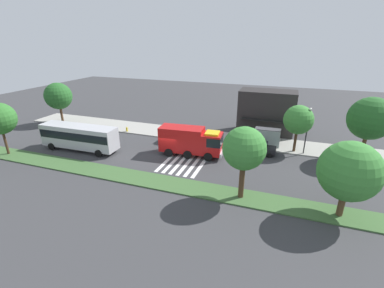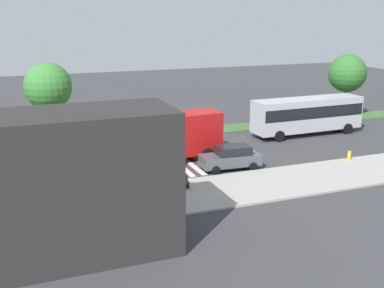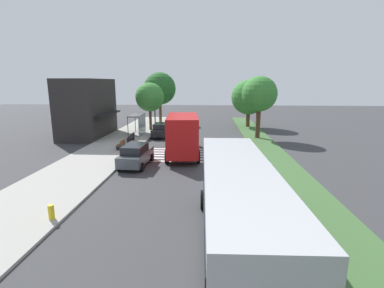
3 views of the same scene
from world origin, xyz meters
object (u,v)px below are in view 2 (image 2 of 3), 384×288
object	(u,v)px
parked_car_mid	(62,178)
bench_west_of_shelter	(177,182)
bench_near_shelter	(122,189)
median_tree_west	(48,87)
fire_truck	(167,136)
bus_stop_shelter	(54,177)
transit_bus	(307,113)
median_tree_far_west	(347,73)
parked_car_west	(231,157)
fire_hydrant	(349,156)

from	to	relation	value
parked_car_mid	bench_west_of_shelter	distance (m)	7.44
bench_near_shelter	median_tree_west	bearing A→B (deg)	-78.69
fire_truck	bus_stop_shelter	bearing A→B (deg)	29.88
transit_bus	bench_west_of_shelter	world-z (taller)	transit_bus
transit_bus	bus_stop_shelter	distance (m)	25.99
bench_west_of_shelter	median_tree_west	xyz separation A→B (m)	(6.43, -14.23, 4.58)
parked_car_mid	median_tree_far_west	bearing A→B (deg)	-159.90
parked_car_west	fire_hydrant	size ratio (longest dim) A/B	6.42
parked_car_mid	transit_bus	bearing A→B (deg)	-163.55
median_tree_far_west	bench_west_of_shelter	bearing A→B (deg)	30.14
bench_near_shelter	fire_hydrant	world-z (taller)	bench_near_shelter
bus_stop_shelter	median_tree_far_west	distance (m)	35.25
fire_truck	bench_west_of_shelter	bearing A→B (deg)	72.23
bus_stop_shelter	median_tree_west	world-z (taller)	median_tree_west
fire_truck	parked_car_west	xyz separation A→B (m)	(-3.78, 3.39, -1.16)
parked_car_west	transit_bus	distance (m)	13.28
parked_car_west	bench_west_of_shelter	world-z (taller)	parked_car_west
bus_stop_shelter	fire_hydrant	distance (m)	22.25
parked_car_west	median_tree_far_west	world-z (taller)	median_tree_far_west
transit_bus	median_tree_west	world-z (taller)	median_tree_west
bench_west_of_shelter	fire_hydrant	size ratio (longest dim) A/B	2.29
fire_truck	median_tree_far_west	world-z (taller)	median_tree_far_west
parked_car_mid	fire_truck	bearing A→B (deg)	-157.80
parked_car_west	bus_stop_shelter	xyz separation A→B (m)	(12.82, 2.81, 0.99)
median_tree_far_west	bus_stop_shelter	bearing A→B (deg)	23.94
transit_bus	fire_hydrant	world-z (taller)	transit_bus
bus_stop_shelter	bench_near_shelter	xyz separation A→B (m)	(-4.00, -0.02, -1.30)
fire_truck	bus_stop_shelter	xyz separation A→B (m)	(9.04, 6.20, -0.17)
fire_truck	transit_bus	distance (m)	15.48
median_tree_far_west	parked_car_west	bearing A→B (deg)	30.69
bench_west_of_shelter	median_tree_west	bearing A→B (deg)	-65.67
parked_car_mid	transit_bus	size ratio (longest dim) A/B	0.38
parked_car_west	transit_bus	xyz separation A→B (m)	(-11.30, -6.88, 1.17)
transit_bus	median_tree_west	size ratio (longest dim) A/B	1.55
bus_stop_shelter	median_tree_west	bearing A→B (deg)	-94.63
parked_car_mid	parked_car_west	bearing A→B (deg)	-179.93
bench_west_of_shelter	median_tree_far_west	bearing A→B (deg)	-149.86
parked_car_mid	transit_bus	world-z (taller)	transit_bus
parked_car_mid	bench_near_shelter	bearing A→B (deg)	139.81
bench_near_shelter	bench_west_of_shelter	world-z (taller)	same
transit_bus	bus_stop_shelter	size ratio (longest dim) A/B	3.14
bus_stop_shelter	bench_west_of_shelter	size ratio (longest dim) A/B	2.19
median_tree_west	parked_car_mid	bearing A→B (deg)	87.73
bus_stop_shelter	median_tree_far_west	xyz separation A→B (m)	(-32.10, -14.25, 3.08)
fire_truck	median_tree_far_west	xyz separation A→B (m)	(-23.06, -8.05, 2.90)
bus_stop_shelter	bench_west_of_shelter	world-z (taller)	bus_stop_shelter
fire_truck	fire_hydrant	size ratio (longest dim) A/B	12.16
bench_near_shelter	fire_hydrant	size ratio (longest dim) A/B	2.29
transit_bus	parked_car_west	bearing A→B (deg)	-150.07
transit_bus	median_tree_far_west	xyz separation A→B (m)	(-7.98, -4.56, 2.89)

